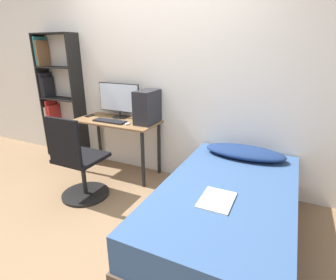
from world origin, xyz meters
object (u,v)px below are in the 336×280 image
object	(u,v)px
monitor	(119,99)
office_chair	(79,167)
pc_tower	(147,107)
bookshelf	(57,103)
keyboard	(110,121)
bed	(226,213)

from	to	relation	value
monitor	office_chair	bearing A→B (deg)	-86.97
monitor	pc_tower	size ratio (longest dim) A/B	1.52
bookshelf	office_chair	distance (m)	1.54
office_chair	keyboard	xyz separation A→B (m)	(-0.03, 0.63, 0.37)
keyboard	pc_tower	bearing A→B (deg)	19.31
office_chair	bed	world-z (taller)	office_chair
office_chair	monitor	world-z (taller)	monitor
monitor	pc_tower	distance (m)	0.48
bed	pc_tower	distance (m)	1.58
pc_tower	monitor	bearing A→B (deg)	170.26
bookshelf	office_chair	world-z (taller)	bookshelf
bookshelf	keyboard	size ratio (longest dim) A/B	4.14
monitor	keyboard	world-z (taller)	monitor
office_chair	keyboard	distance (m)	0.73
bed	keyboard	size ratio (longest dim) A/B	4.38
office_chair	bed	xyz separation A→B (m)	(1.64, 0.03, -0.12)
bed	monitor	distance (m)	2.02
office_chair	pc_tower	size ratio (longest dim) A/B	2.39
office_chair	bed	bearing A→B (deg)	1.16
office_chair	monitor	xyz separation A→B (m)	(-0.05, 0.88, 0.60)
monitor	keyboard	distance (m)	0.34
bed	monitor	xyz separation A→B (m)	(-1.68, 0.84, 0.72)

